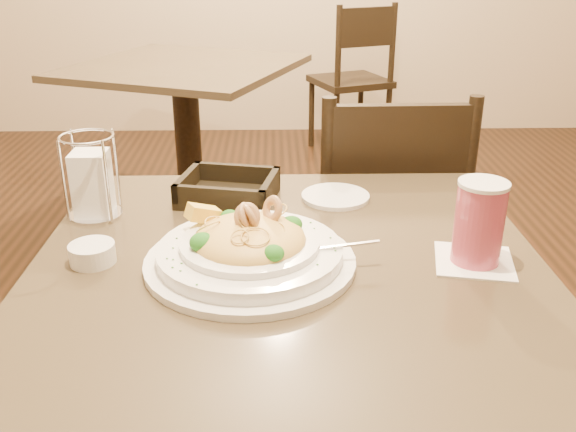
{
  "coord_description": "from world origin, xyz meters",
  "views": [
    {
      "loc": [
        -0.02,
        -0.99,
        1.29
      ],
      "look_at": [
        0.0,
        0.02,
        0.84
      ],
      "focal_mm": 40.0,
      "sensor_mm": 36.0,
      "label": 1
    }
  ],
  "objects_px": {
    "background_table": "(187,117)",
    "bread_basket": "(228,191)",
    "pasta_bowl": "(249,248)",
    "drink_glass": "(479,223)",
    "main_table": "(288,375)",
    "butter_ramekin": "(92,253)",
    "napkin_caddy": "(92,182)",
    "side_plate": "(335,196)",
    "dining_chair_far": "(354,75)",
    "dining_chair_near": "(383,235)"
  },
  "relations": [
    {
      "from": "main_table",
      "to": "dining_chair_near",
      "type": "bearing_deg",
      "value": 66.44
    },
    {
      "from": "napkin_caddy",
      "to": "butter_ramekin",
      "type": "distance_m",
      "value": 0.22
    },
    {
      "from": "butter_ramekin",
      "to": "pasta_bowl",
      "type": "bearing_deg",
      "value": -3.48
    },
    {
      "from": "background_table",
      "to": "dining_chair_near",
      "type": "distance_m",
      "value": 1.43
    },
    {
      "from": "background_table",
      "to": "drink_glass",
      "type": "distance_m",
      "value": 2.07
    },
    {
      "from": "pasta_bowl",
      "to": "butter_ramekin",
      "type": "height_order",
      "value": "pasta_bowl"
    },
    {
      "from": "dining_chair_near",
      "to": "pasta_bowl",
      "type": "bearing_deg",
      "value": 61.13
    },
    {
      "from": "butter_ramekin",
      "to": "background_table",
      "type": "bearing_deg",
      "value": 92.51
    },
    {
      "from": "dining_chair_far",
      "to": "drink_glass",
      "type": "xyz_separation_m",
      "value": [
        -0.15,
        -2.96,
        0.34
      ]
    },
    {
      "from": "dining_chair_far",
      "to": "napkin_caddy",
      "type": "xyz_separation_m",
      "value": [
        -0.86,
        -2.74,
        0.34
      ]
    },
    {
      "from": "dining_chair_far",
      "to": "pasta_bowl",
      "type": "height_order",
      "value": "dining_chair_far"
    },
    {
      "from": "background_table",
      "to": "bread_basket",
      "type": "distance_m",
      "value": 1.65
    },
    {
      "from": "pasta_bowl",
      "to": "drink_glass",
      "type": "distance_m",
      "value": 0.39
    },
    {
      "from": "napkin_caddy",
      "to": "side_plate",
      "type": "bearing_deg",
      "value": 9.21
    },
    {
      "from": "pasta_bowl",
      "to": "bread_basket",
      "type": "height_order",
      "value": "pasta_bowl"
    },
    {
      "from": "pasta_bowl",
      "to": "side_plate",
      "type": "relative_size",
      "value": 2.74
    },
    {
      "from": "dining_chair_far",
      "to": "butter_ramekin",
      "type": "distance_m",
      "value": 3.07
    },
    {
      "from": "background_table",
      "to": "butter_ramekin",
      "type": "relative_size",
      "value": 14.78
    },
    {
      "from": "background_table",
      "to": "main_table",
      "type": "bearing_deg",
      "value": -77.42
    },
    {
      "from": "drink_glass",
      "to": "butter_ramekin",
      "type": "xyz_separation_m",
      "value": [
        -0.67,
        0.01,
        -0.06
      ]
    },
    {
      "from": "background_table",
      "to": "pasta_bowl",
      "type": "distance_m",
      "value": 1.96
    },
    {
      "from": "dining_chair_near",
      "to": "dining_chair_far",
      "type": "height_order",
      "value": "same"
    },
    {
      "from": "main_table",
      "to": "napkin_caddy",
      "type": "xyz_separation_m",
      "value": [
        -0.39,
        0.21,
        0.31
      ]
    },
    {
      "from": "pasta_bowl",
      "to": "napkin_caddy",
      "type": "height_order",
      "value": "napkin_caddy"
    },
    {
      "from": "napkin_caddy",
      "to": "main_table",
      "type": "bearing_deg",
      "value": -29.0
    },
    {
      "from": "main_table",
      "to": "background_table",
      "type": "height_order",
      "value": "same"
    },
    {
      "from": "dining_chair_far",
      "to": "pasta_bowl",
      "type": "distance_m",
      "value": 3.03
    },
    {
      "from": "dining_chair_near",
      "to": "butter_ramekin",
      "type": "height_order",
      "value": "dining_chair_near"
    },
    {
      "from": "main_table",
      "to": "napkin_caddy",
      "type": "height_order",
      "value": "napkin_caddy"
    },
    {
      "from": "dining_chair_far",
      "to": "side_plate",
      "type": "relative_size",
      "value": 6.31
    },
    {
      "from": "dining_chair_near",
      "to": "napkin_caddy",
      "type": "height_order",
      "value": "napkin_caddy"
    },
    {
      "from": "background_table",
      "to": "drink_glass",
      "type": "height_order",
      "value": "drink_glass"
    },
    {
      "from": "napkin_caddy",
      "to": "butter_ramekin",
      "type": "height_order",
      "value": "napkin_caddy"
    },
    {
      "from": "butter_ramekin",
      "to": "side_plate",
      "type": "bearing_deg",
      "value": 32.49
    },
    {
      "from": "pasta_bowl",
      "to": "main_table",
      "type": "bearing_deg",
      "value": 6.95
    },
    {
      "from": "dining_chair_far",
      "to": "side_plate",
      "type": "xyz_separation_m",
      "value": [
        -0.37,
        -2.66,
        0.27
      ]
    },
    {
      "from": "pasta_bowl",
      "to": "side_plate",
      "type": "xyz_separation_m",
      "value": [
        0.18,
        0.3,
        -0.03
      ]
    },
    {
      "from": "main_table",
      "to": "dining_chair_near",
      "type": "xyz_separation_m",
      "value": [
        0.29,
        0.66,
        -0.02
      ]
    },
    {
      "from": "dining_chair_near",
      "to": "butter_ramekin",
      "type": "xyz_separation_m",
      "value": [
        -0.63,
        -0.65,
        0.28
      ]
    },
    {
      "from": "main_table",
      "to": "background_table",
      "type": "xyz_separation_m",
      "value": [
        -0.42,
        1.9,
        0.0
      ]
    },
    {
      "from": "pasta_bowl",
      "to": "side_plate",
      "type": "bearing_deg",
      "value": 59.87
    },
    {
      "from": "main_table",
      "to": "pasta_bowl",
      "type": "distance_m",
      "value": 0.28
    },
    {
      "from": "bread_basket",
      "to": "dining_chair_near",
      "type": "bearing_deg",
      "value": 41.84
    },
    {
      "from": "background_table",
      "to": "drink_glass",
      "type": "bearing_deg",
      "value": -68.53
    },
    {
      "from": "main_table",
      "to": "bread_basket",
      "type": "bearing_deg",
      "value": 112.6
    },
    {
      "from": "dining_chair_far",
      "to": "bread_basket",
      "type": "xyz_separation_m",
      "value": [
        -0.6,
        -2.66,
        0.28
      ]
    },
    {
      "from": "background_table",
      "to": "bread_basket",
      "type": "bearing_deg",
      "value": -79.37
    },
    {
      "from": "drink_glass",
      "to": "butter_ramekin",
      "type": "relative_size",
      "value": 1.96
    },
    {
      "from": "dining_chair_near",
      "to": "side_plate",
      "type": "distance_m",
      "value": 0.49
    },
    {
      "from": "bread_basket",
      "to": "side_plate",
      "type": "xyz_separation_m",
      "value": [
        0.23,
        0.0,
        -0.02
      ]
    }
  ]
}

